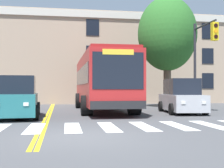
# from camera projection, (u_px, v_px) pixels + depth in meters

# --- Properties ---
(ground_plane) EXTENTS (120.00, 120.00, 0.00)m
(ground_plane) POSITION_uv_depth(u_px,v_px,m) (79.00, 137.00, 8.75)
(ground_plane) COLOR #4C4C4F
(crosswalk) EXTENTS (14.55, 3.13, 0.01)m
(crosswalk) POSITION_uv_depth(u_px,v_px,m) (91.00, 127.00, 10.91)
(crosswalk) COLOR white
(crosswalk) RESTS_ON ground
(lane_line_yellow_inner) EXTENTS (0.12, 36.00, 0.01)m
(lane_line_yellow_inner) POSITION_uv_depth(u_px,v_px,m) (52.00, 105.00, 24.43)
(lane_line_yellow_inner) COLOR gold
(lane_line_yellow_inner) RESTS_ON ground
(lane_line_yellow_outer) EXTENTS (0.12, 36.00, 0.01)m
(lane_line_yellow_outer) POSITION_uv_depth(u_px,v_px,m) (54.00, 105.00, 24.46)
(lane_line_yellow_outer) COLOR gold
(lane_line_yellow_outer) RESTS_ON ground
(city_bus) EXTENTS (3.00, 11.00, 3.33)m
(city_bus) POSITION_uv_depth(u_px,v_px,m) (102.00, 80.00, 18.99)
(city_bus) COLOR #B22323
(city_bus) RESTS_ON ground
(car_teal_near_lane) EXTENTS (2.23, 4.52, 1.93)m
(car_teal_near_lane) POSITION_uv_depth(u_px,v_px,m) (17.00, 99.00, 14.42)
(car_teal_near_lane) COLOR #236B70
(car_teal_near_lane) RESTS_ON ground
(car_silver_far_lane) EXTENTS (2.26, 4.23, 1.87)m
(car_silver_far_lane) POSITION_uv_depth(u_px,v_px,m) (181.00, 97.00, 17.03)
(car_silver_far_lane) COLOR #B7BABF
(car_silver_far_lane) RESTS_ON ground
(traffic_light_near_corner) EXTENTS (0.34, 2.87, 5.44)m
(traffic_light_near_corner) POSITION_uv_depth(u_px,v_px,m) (203.00, 50.00, 18.53)
(traffic_light_near_corner) COLOR #28282D
(traffic_light_near_corner) RESTS_ON ground
(street_tree_curbside_large) EXTENTS (4.44, 4.42, 7.80)m
(street_tree_curbside_large) POSITION_uv_depth(u_px,v_px,m) (167.00, 34.00, 21.91)
(street_tree_curbside_large) COLOR brown
(street_tree_curbside_large) RESTS_ON ground
(building_facade) EXTENTS (39.29, 9.71, 8.06)m
(building_facade) POSITION_uv_depth(u_px,v_px,m) (34.00, 61.00, 30.36)
(building_facade) COLOR tan
(building_facade) RESTS_ON ground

